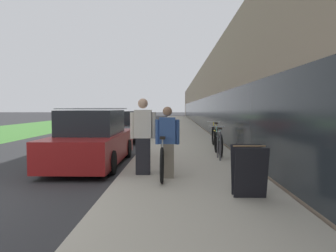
% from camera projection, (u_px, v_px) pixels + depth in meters
% --- Properties ---
extents(sidewalk_slab, '(3.32, 70.00, 0.11)m').
position_uv_depth(sidewalk_slab, '(180.00, 128.00, 25.71)').
color(sidewalk_slab, '#B2AA99').
rests_on(sidewalk_slab, ground).
extents(storefront_facade, '(10.01, 70.00, 4.88)m').
position_uv_depth(storefront_facade, '(244.00, 100.00, 33.42)').
color(storefront_facade, gray).
rests_on(storefront_facade, ground).
extents(lawn_strip, '(7.61, 70.00, 0.03)m').
position_uv_depth(lawn_strip, '(47.00, 125.00, 29.96)').
color(lawn_strip, '#478438').
rests_on(lawn_strip, ground).
extents(tandem_bicycle, '(0.52, 2.53, 0.94)m').
position_uv_depth(tandem_bicycle, '(163.00, 158.00, 7.55)').
color(tandem_bicycle, black).
rests_on(tandem_bicycle, sidewalk_slab).
extents(person_rider, '(0.53, 0.21, 1.57)m').
position_uv_depth(person_rider, '(167.00, 142.00, 7.22)').
color(person_rider, '#756B5B').
rests_on(person_rider, sidewalk_slab).
extents(person_bystander, '(0.60, 0.23, 1.76)m').
position_uv_depth(person_bystander, '(143.00, 136.00, 7.59)').
color(person_bystander, black).
rests_on(person_bystander, sidewalk_slab).
extents(bike_rack_hoop, '(0.05, 0.60, 0.84)m').
position_uv_depth(bike_rack_hoop, '(219.00, 142.00, 9.83)').
color(bike_rack_hoop, '#4C4C51').
rests_on(bike_rack_hoop, sidewalk_slab).
extents(cruiser_bike_nearest, '(0.52, 1.87, 0.93)m').
position_uv_depth(cruiser_bike_nearest, '(218.00, 143.00, 10.67)').
color(cruiser_bike_nearest, black).
rests_on(cruiser_bike_nearest, sidewalk_slab).
extents(cruiser_bike_middle, '(0.52, 1.86, 0.98)m').
position_uv_depth(cruiser_bike_middle, '(215.00, 136.00, 12.99)').
color(cruiser_bike_middle, black).
rests_on(cruiser_bike_middle, sidewalk_slab).
extents(sandwich_board_sign, '(0.56, 0.56, 0.90)m').
position_uv_depth(sandwich_board_sign, '(249.00, 171.00, 5.70)').
color(sandwich_board_sign, black).
rests_on(sandwich_board_sign, sidewalk_slab).
extents(parked_sedan_curbside, '(1.84, 4.66, 1.65)m').
position_uv_depth(parked_sedan_curbside, '(93.00, 140.00, 9.46)').
color(parked_sedan_curbside, maroon).
rests_on(parked_sedan_curbside, ground).
extents(vintage_roadster_curbside, '(1.80, 3.88, 1.03)m').
position_uv_depth(vintage_roadster_curbside, '(127.00, 133.00, 15.84)').
color(vintage_roadster_curbside, black).
rests_on(vintage_roadster_curbside, ground).
extents(parked_sedan_far, '(1.85, 4.05, 1.43)m').
position_uv_depth(parked_sedan_far, '(138.00, 123.00, 20.95)').
color(parked_sedan_far, maroon).
rests_on(parked_sedan_far, ground).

